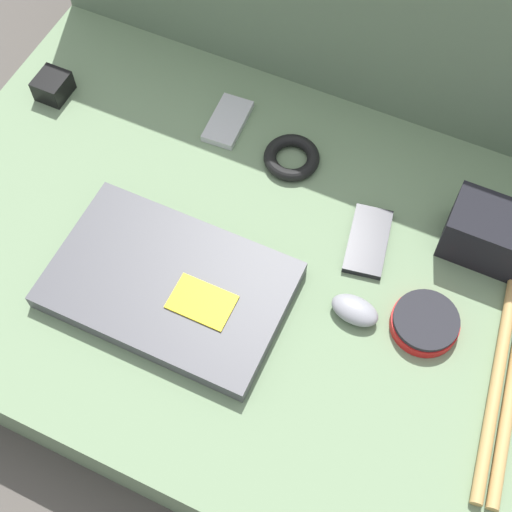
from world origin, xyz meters
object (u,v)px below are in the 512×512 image
computer_mouse (355,310)px  camera_pouch (494,235)px  phone_black (228,121)px  laptop (169,285)px  phone_silver (368,241)px  charger_brick (53,86)px  speaker_puck (425,323)px

computer_mouse → camera_pouch: bearing=56.4°
phone_black → laptop: bearing=-82.8°
phone_silver → phone_black: (-0.30, 0.12, 0.00)m
charger_brick → phone_black: bearing=12.5°
laptop → computer_mouse: size_ratio=4.64×
phone_silver → phone_black: bearing=147.7°
laptop → speaker_puck: size_ratio=3.51×
laptop → computer_mouse: (0.26, 0.08, 0.00)m
laptop → charger_brick: (-0.36, 0.25, 0.01)m
phone_black → camera_pouch: size_ratio=0.76×
computer_mouse → speaker_puck: bearing=18.4°
computer_mouse → speaker_puck: 0.10m
camera_pouch → charger_brick: 0.76m
phone_silver → computer_mouse: bearing=-89.2°
computer_mouse → phone_black: computer_mouse is taller
camera_pouch → computer_mouse: bearing=-127.7°
charger_brick → phone_silver: bearing=-5.1°
laptop → camera_pouch: size_ratio=2.49×
camera_pouch → phone_black: bearing=173.2°
laptop → charger_brick: size_ratio=6.12×
phone_silver → charger_brick: charger_brick is taller
phone_silver → camera_pouch: bearing=10.9°
computer_mouse → phone_silver: (-0.02, 0.12, -0.01)m
speaker_puck → phone_silver: bearing=141.5°
phone_black → camera_pouch: 0.47m
computer_mouse → phone_silver: computer_mouse is taller
laptop → camera_pouch: bearing=32.7°
laptop → phone_silver: 0.31m
speaker_puck → camera_pouch: (0.05, 0.16, 0.03)m
laptop → phone_black: 0.32m
phone_black → computer_mouse: bearing=-40.5°
phone_silver → charger_brick: bearing=164.6°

